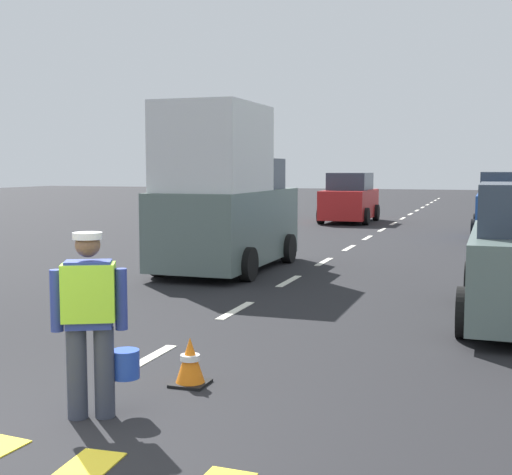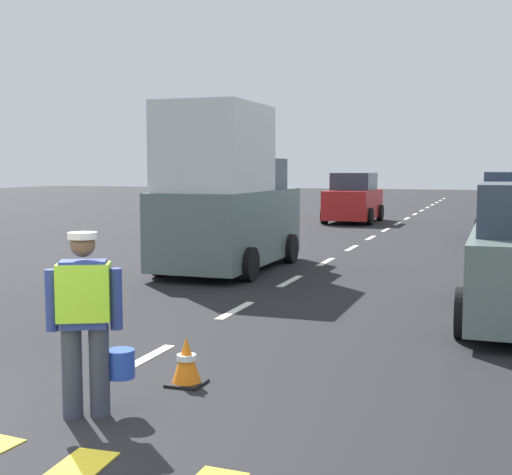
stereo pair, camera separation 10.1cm
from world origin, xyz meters
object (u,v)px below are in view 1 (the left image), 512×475
Objects in this scene: delivery_truck at (224,197)px; car_oncoming_second at (350,199)px; traffic_cone_near at (190,362)px; car_parked_far at (504,207)px; road_worker at (92,315)px.

car_oncoming_second is at bearing 90.35° from delivery_truck.
delivery_truck reaches higher than car_oncoming_second.
traffic_cone_near is at bearing -71.14° from delivery_truck.
traffic_cone_near is 22.08m from car_oncoming_second.
road_worker is at bearing -101.37° from car_parked_far.
traffic_cone_near is 0.11× the size of delivery_truck.
car_oncoming_second is (-2.69, 21.90, 0.69)m from traffic_cone_near.
road_worker is 3.35× the size of traffic_cone_near.
road_worker is 23.14m from car_oncoming_second.
car_parked_far is at bearing 79.30° from traffic_cone_near.
car_parked_far reaches higher than car_oncoming_second.
car_parked_far is (3.66, 18.21, 0.04)m from road_worker.
delivery_truck reaches higher than road_worker.
delivery_truck is at bearing 108.86° from traffic_cone_near.
car_parked_far is at bearing -39.15° from car_oncoming_second.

